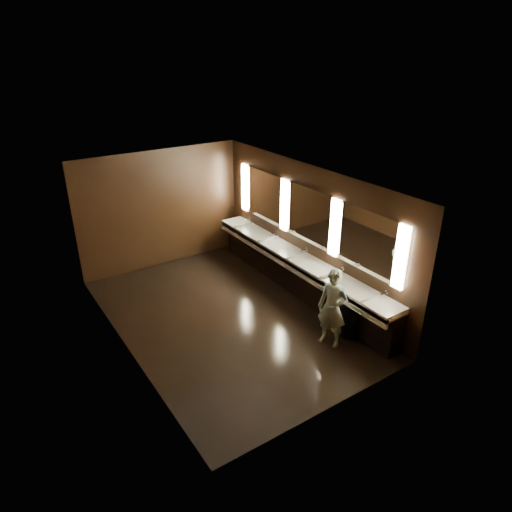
% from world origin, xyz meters
% --- Properties ---
extents(floor, '(6.00, 6.00, 0.00)m').
position_xyz_m(floor, '(0.00, 0.00, 0.00)').
color(floor, black).
rests_on(floor, ground).
extents(ceiling, '(4.00, 6.00, 0.02)m').
position_xyz_m(ceiling, '(0.00, 0.00, 2.80)').
color(ceiling, '#2D2D2B').
rests_on(ceiling, wall_back).
extents(wall_back, '(4.00, 0.02, 2.80)m').
position_xyz_m(wall_back, '(0.00, 3.00, 1.40)').
color(wall_back, black).
rests_on(wall_back, floor).
extents(wall_front, '(4.00, 0.02, 2.80)m').
position_xyz_m(wall_front, '(0.00, -3.00, 1.40)').
color(wall_front, black).
rests_on(wall_front, floor).
extents(wall_left, '(0.02, 6.00, 2.80)m').
position_xyz_m(wall_left, '(-2.00, 0.00, 1.40)').
color(wall_left, black).
rests_on(wall_left, floor).
extents(wall_right, '(0.02, 6.00, 2.80)m').
position_xyz_m(wall_right, '(2.00, 0.00, 1.40)').
color(wall_right, black).
rests_on(wall_right, floor).
extents(sink_counter, '(0.55, 5.40, 1.01)m').
position_xyz_m(sink_counter, '(1.79, 0.00, 0.50)').
color(sink_counter, black).
rests_on(sink_counter, floor).
extents(mirror_band, '(0.06, 5.03, 1.15)m').
position_xyz_m(mirror_band, '(1.98, -0.00, 1.75)').
color(mirror_band, '#FDF4CB').
rests_on(mirror_band, wall_right).
extents(person, '(0.54, 0.63, 1.48)m').
position_xyz_m(person, '(1.13, -1.77, 0.74)').
color(person, '#92CCD9').
rests_on(person, floor).
extents(trash_bin, '(0.37, 0.37, 0.53)m').
position_xyz_m(trash_bin, '(1.58, -1.80, 0.27)').
color(trash_bin, black).
rests_on(trash_bin, floor).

